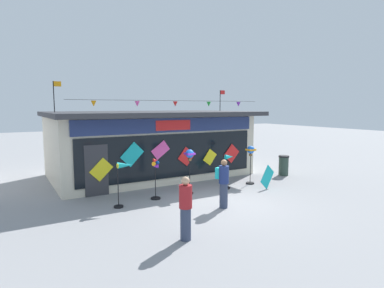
{
  "coord_description": "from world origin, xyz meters",
  "views": [
    {
      "loc": [
        -6.78,
        -9.07,
        3.46
      ],
      "look_at": [
        0.39,
        3.0,
        1.82
      ],
      "focal_mm": 30.04,
      "sensor_mm": 36.0,
      "label": 1
    }
  ],
  "objects_px": {
    "wind_spinner_far_left": "(124,173)",
    "wind_spinner_right": "(251,155)",
    "wind_spinner_center_right": "(228,167)",
    "kite_shop_building": "(150,143)",
    "wind_spinner_center_left": "(190,158)",
    "person_near_camera": "(223,182)",
    "wind_spinner_left": "(156,174)",
    "person_mid_plaza": "(186,208)",
    "display_kite_on_ground": "(267,177)",
    "trash_bin": "(284,165)"
  },
  "relations": [
    {
      "from": "trash_bin",
      "to": "person_mid_plaza",
      "type": "bearing_deg",
      "value": -151.89
    },
    {
      "from": "wind_spinner_far_left",
      "to": "trash_bin",
      "type": "height_order",
      "value": "wind_spinner_far_left"
    },
    {
      "from": "kite_shop_building",
      "to": "wind_spinner_far_left",
      "type": "relative_size",
      "value": 6.19
    },
    {
      "from": "wind_spinner_left",
      "to": "person_mid_plaza",
      "type": "xyz_separation_m",
      "value": [
        -0.86,
        -3.78,
        -0.09
      ]
    },
    {
      "from": "wind_spinner_far_left",
      "to": "wind_spinner_right",
      "type": "bearing_deg",
      "value": 2.79
    },
    {
      "from": "person_mid_plaza",
      "to": "display_kite_on_ground",
      "type": "bearing_deg",
      "value": -53.84
    },
    {
      "from": "kite_shop_building",
      "to": "person_near_camera",
      "type": "height_order",
      "value": "kite_shop_building"
    },
    {
      "from": "kite_shop_building",
      "to": "person_near_camera",
      "type": "relative_size",
      "value": 5.76
    },
    {
      "from": "wind_spinner_center_right",
      "to": "kite_shop_building",
      "type": "bearing_deg",
      "value": 112.15
    },
    {
      "from": "wind_spinner_center_left",
      "to": "person_near_camera",
      "type": "relative_size",
      "value": 1.06
    },
    {
      "from": "wind_spinner_far_left",
      "to": "wind_spinner_right",
      "type": "relative_size",
      "value": 0.91
    },
    {
      "from": "wind_spinner_left",
      "to": "wind_spinner_right",
      "type": "relative_size",
      "value": 0.91
    },
    {
      "from": "kite_shop_building",
      "to": "wind_spinner_center_right",
      "type": "bearing_deg",
      "value": -67.85
    },
    {
      "from": "wind_spinner_left",
      "to": "display_kite_on_ground",
      "type": "distance_m",
      "value": 4.86
    },
    {
      "from": "wind_spinner_right",
      "to": "person_near_camera",
      "type": "distance_m",
      "value": 3.79
    },
    {
      "from": "wind_spinner_left",
      "to": "wind_spinner_right",
      "type": "height_order",
      "value": "wind_spinner_right"
    },
    {
      "from": "person_near_camera",
      "to": "display_kite_on_ground",
      "type": "height_order",
      "value": "person_near_camera"
    },
    {
      "from": "person_near_camera",
      "to": "person_mid_plaza",
      "type": "xyz_separation_m",
      "value": [
        -2.43,
        -1.67,
        -0.03
      ]
    },
    {
      "from": "wind_spinner_center_left",
      "to": "wind_spinner_left",
      "type": "bearing_deg",
      "value": 179.57
    },
    {
      "from": "wind_spinner_right",
      "to": "person_near_camera",
      "type": "bearing_deg",
      "value": -145.0
    },
    {
      "from": "wind_spinner_right",
      "to": "trash_bin",
      "type": "xyz_separation_m",
      "value": [
        2.65,
        0.53,
        -0.81
      ]
    },
    {
      "from": "wind_spinner_center_right",
      "to": "person_near_camera",
      "type": "xyz_separation_m",
      "value": [
        -1.73,
        -2.05,
        -0.01
      ]
    },
    {
      "from": "kite_shop_building",
      "to": "display_kite_on_ground",
      "type": "distance_m",
      "value": 6.12
    },
    {
      "from": "wind_spinner_far_left",
      "to": "person_near_camera",
      "type": "height_order",
      "value": "person_near_camera"
    },
    {
      "from": "kite_shop_building",
      "to": "wind_spinner_far_left",
      "type": "distance_m",
      "value": 5.3
    },
    {
      "from": "wind_spinner_left",
      "to": "wind_spinner_center_left",
      "type": "bearing_deg",
      "value": -0.43
    },
    {
      "from": "wind_spinner_far_left",
      "to": "person_near_camera",
      "type": "relative_size",
      "value": 0.93
    },
    {
      "from": "wind_spinner_center_left",
      "to": "wind_spinner_right",
      "type": "bearing_deg",
      "value": 1.05
    },
    {
      "from": "person_mid_plaza",
      "to": "trash_bin",
      "type": "bearing_deg",
      "value": -52.76
    },
    {
      "from": "trash_bin",
      "to": "wind_spinner_center_left",
      "type": "bearing_deg",
      "value": -174.23
    },
    {
      "from": "wind_spinner_center_left",
      "to": "person_near_camera",
      "type": "height_order",
      "value": "wind_spinner_center_left"
    },
    {
      "from": "wind_spinner_center_right",
      "to": "display_kite_on_ground",
      "type": "xyz_separation_m",
      "value": [
        1.46,
        -0.86,
        -0.41
      ]
    },
    {
      "from": "wind_spinner_left",
      "to": "person_near_camera",
      "type": "height_order",
      "value": "person_near_camera"
    },
    {
      "from": "kite_shop_building",
      "to": "wind_spinner_center_left",
      "type": "height_order",
      "value": "kite_shop_building"
    },
    {
      "from": "wind_spinner_center_left",
      "to": "wind_spinner_center_right",
      "type": "bearing_deg",
      "value": -1.56
    },
    {
      "from": "wind_spinner_center_left",
      "to": "wind_spinner_center_right",
      "type": "height_order",
      "value": "wind_spinner_center_left"
    },
    {
      "from": "wind_spinner_far_left",
      "to": "wind_spinner_center_left",
      "type": "height_order",
      "value": "wind_spinner_center_left"
    },
    {
      "from": "person_near_camera",
      "to": "wind_spinner_far_left",
      "type": "bearing_deg",
      "value": 127.96
    },
    {
      "from": "person_mid_plaza",
      "to": "wind_spinner_right",
      "type": "bearing_deg",
      "value": -46.07
    },
    {
      "from": "wind_spinner_left",
      "to": "wind_spinner_far_left",
      "type": "bearing_deg",
      "value": -169.45
    },
    {
      "from": "wind_spinner_left",
      "to": "display_kite_on_ground",
      "type": "relative_size",
      "value": 1.72
    },
    {
      "from": "wind_spinner_center_left",
      "to": "wind_spinner_right",
      "type": "distance_m",
      "value": 3.19
    },
    {
      "from": "wind_spinner_far_left",
      "to": "wind_spinner_center_left",
      "type": "relative_size",
      "value": 0.88
    },
    {
      "from": "kite_shop_building",
      "to": "person_mid_plaza",
      "type": "distance_m",
      "value": 8.37
    },
    {
      "from": "wind_spinner_right",
      "to": "display_kite_on_ground",
      "type": "distance_m",
      "value": 1.28
    },
    {
      "from": "wind_spinner_left",
      "to": "wind_spinner_center_right",
      "type": "height_order",
      "value": "wind_spinner_left"
    },
    {
      "from": "kite_shop_building",
      "to": "wind_spinner_center_right",
      "type": "height_order",
      "value": "kite_shop_building"
    },
    {
      "from": "wind_spinner_center_right",
      "to": "wind_spinner_right",
      "type": "bearing_deg",
      "value": 4.6
    },
    {
      "from": "wind_spinner_far_left",
      "to": "person_near_camera",
      "type": "xyz_separation_m",
      "value": [
        2.87,
        -1.87,
        -0.29
      ]
    },
    {
      "from": "wind_spinner_left",
      "to": "trash_bin",
      "type": "bearing_deg",
      "value": 4.53
    }
  ]
}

